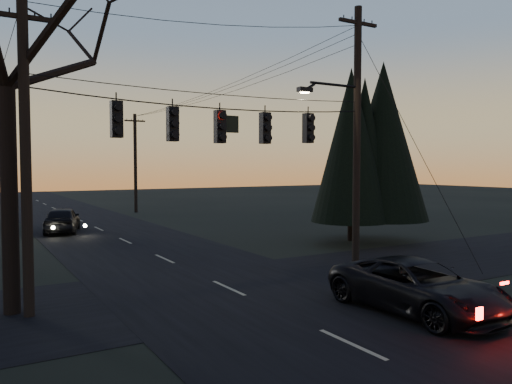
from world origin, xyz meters
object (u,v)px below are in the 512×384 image
utility_pole_left (29,317)px  utility_pole_far_r (136,212)px  suv_near (417,287)px  evergreen_right (352,153)px  sedan_oncoming_a (62,220)px  utility_pole_right (355,271)px

utility_pole_left → utility_pole_far_r: same height
utility_pole_far_r → suv_near: 33.13m
evergreen_right → sedan_oncoming_a: (-12.89, 11.24, -3.96)m
suv_near → evergreen_right: bearing=55.1°
utility_pole_left → utility_pole_far_r: size_ratio=1.00×
evergreen_right → sedan_oncoming_a: size_ratio=1.81×
utility_pole_left → evergreen_right: bearing=20.0°
suv_near → sedan_oncoming_a: 23.00m
utility_pole_right → utility_pole_left: (-11.50, 0.00, 0.00)m
utility_pole_left → evergreen_right: 18.28m
utility_pole_far_r → utility_pole_right: bearing=-90.0°
utility_pole_right → evergreen_right: 9.21m
utility_pole_left → sedan_oncoming_a: utility_pole_left is taller
utility_pole_right → utility_pole_far_r: (0.00, 28.00, 0.00)m
utility_pole_right → sedan_oncoming_a: size_ratio=2.19×
utility_pole_right → sedan_oncoming_a: bearing=114.3°
utility_pole_right → utility_pole_left: 11.50m
evergreen_right → sedan_oncoming_a: 17.55m
suv_near → sedan_oncoming_a: bearing=102.6°
utility_pole_far_r → evergreen_right: bearing=-77.0°
suv_near → utility_pole_right: bearing=64.3°
utility_pole_left → evergreen_right: size_ratio=1.03×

